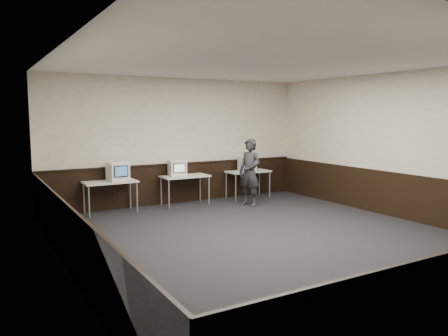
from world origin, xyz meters
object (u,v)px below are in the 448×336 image
object	(u,v)px
emac_left	(118,171)
person	(250,172)
emac_center	(177,168)
desk_right	(248,173)
emac_right	(247,163)
desk_left	(110,184)
desk_center	(185,178)

from	to	relation	value
emac_left	person	xyz separation A→B (m)	(3.08, -0.88, -0.13)
emac_center	emac_left	bearing A→B (deg)	-168.29
desk_right	emac_right	bearing A→B (deg)	-146.91
desk_left	desk_center	world-z (taller)	same
desk_left	desk_right	size ratio (longest dim) A/B	1.00
desk_center	desk_right	size ratio (longest dim) A/B	1.00
desk_left	emac_center	world-z (taller)	emac_center
emac_left	desk_left	bearing A→B (deg)	172.23
desk_left	emac_left	xyz separation A→B (m)	(0.18, -0.02, 0.29)
emac_left	person	size ratio (longest dim) A/B	0.29
emac_right	desk_right	bearing A→B (deg)	44.91
desk_left	person	size ratio (longest dim) A/B	0.71
emac_center	person	bearing A→B (deg)	-21.19
emac_center	desk_right	bearing A→B (deg)	8.88
emac_right	desk_left	bearing A→B (deg)	-168.70
emac_left	emac_right	size ratio (longest dim) A/B	0.96
desk_right	emac_center	distance (m)	2.11
person	emac_left	bearing A→B (deg)	-125.55
desk_right	person	size ratio (longest dim) A/B	0.71
desk_right	emac_right	world-z (taller)	emac_right
emac_right	person	bearing A→B (deg)	-107.66
emac_right	emac_left	bearing A→B (deg)	-168.46
desk_center	person	bearing A→B (deg)	-33.53
emac_left	person	world-z (taller)	person
emac_left	desk_center	bearing A→B (deg)	-1.96
desk_left	emac_center	xyz separation A→B (m)	(1.70, 0.03, 0.27)
desk_left	emac_center	bearing A→B (deg)	1.14
desk_left	emac_center	distance (m)	1.73
emac_left	emac_center	size ratio (longest dim) A/B	1.01
desk_right	emac_left	xyz separation A→B (m)	(-3.62, -0.02, 0.29)
emac_left	emac_right	distance (m)	3.57
person	desk_right	bearing A→B (deg)	129.42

